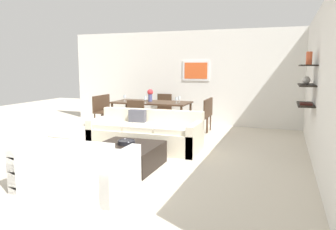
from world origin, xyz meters
TOP-DOWN VIEW (x-y plane):
  - ground_plane at (0.00, 0.00)m, footprint 18.00×18.00m
  - back_wall_unit at (0.30, 3.53)m, footprint 8.40×0.09m
  - right_wall_shelf_unit at (3.03, 0.60)m, footprint 0.34×8.20m
  - sofa_beige at (-0.15, 0.34)m, footprint 2.25×0.90m
  - loveseat_white at (-0.14, -2.09)m, footprint 1.53×0.90m
  - coffee_table at (0.05, -0.90)m, footprint 1.04×1.07m
  - decorative_bowl at (0.02, -0.85)m, footprint 0.30×0.30m
  - dining_table at (-0.85, 2.34)m, footprint 2.05×0.96m
  - dining_chair_left_near at (-2.28, 2.13)m, footprint 0.44×0.44m
  - dining_chair_right_near at (0.59, 2.13)m, footprint 0.44×0.44m
  - dining_chair_head at (-0.85, 3.23)m, footprint 0.44×0.44m
  - dining_chair_right_far at (0.59, 2.56)m, footprint 0.44×0.44m
  - dining_chair_left_far at (-2.28, 2.56)m, footprint 0.44×0.44m
  - dining_chair_foot at (-0.85, 1.46)m, footprint 0.44×0.44m
  - wine_glass_right_near at (-0.11, 2.22)m, footprint 0.07×0.07m
  - wine_glass_right_far at (-0.11, 2.46)m, footprint 0.06×0.06m
  - wine_glass_left_near at (-1.58, 2.22)m, footprint 0.07×0.07m
  - wine_glass_foot at (-0.85, 1.92)m, footprint 0.07×0.07m
  - centerpiece_vase at (-0.90, 2.39)m, footprint 0.16×0.16m

SIDE VIEW (x-z plane):
  - ground_plane at x=0.00m, z-range 0.00..0.00m
  - coffee_table at x=0.05m, z-range 0.00..0.38m
  - sofa_beige at x=-0.15m, z-range -0.10..0.68m
  - loveseat_white at x=-0.14m, z-range -0.10..0.68m
  - decorative_bowl at x=0.02m, z-range 0.38..0.45m
  - dining_chair_left_near at x=-2.28m, z-range 0.06..0.94m
  - dining_chair_right_near at x=0.59m, z-range 0.06..0.94m
  - dining_chair_head at x=-0.85m, z-range 0.06..0.94m
  - dining_chair_right_far at x=0.59m, z-range 0.06..0.94m
  - dining_chair_left_far at x=-2.28m, z-range 0.06..0.94m
  - dining_chair_foot at x=-0.85m, z-range 0.06..0.94m
  - dining_table at x=-0.85m, z-range 0.31..1.06m
  - wine_glass_right_near at x=-0.11m, z-range 0.78..0.94m
  - wine_glass_right_far at x=-0.11m, z-range 0.78..0.94m
  - wine_glass_left_near at x=-1.58m, z-range 0.79..0.95m
  - wine_glass_foot at x=-0.85m, z-range 0.79..0.98m
  - centerpiece_vase at x=-0.90m, z-range 0.78..1.11m
  - right_wall_shelf_unit at x=3.03m, z-range 0.00..2.70m
  - back_wall_unit at x=0.30m, z-range 0.00..2.70m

